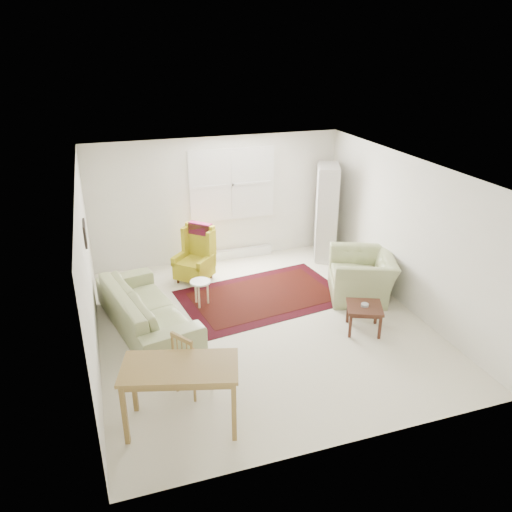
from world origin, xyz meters
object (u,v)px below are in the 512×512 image
object	(u,v)px
coffee_table	(364,318)
desk	(182,396)
sofa	(146,301)
stool	(201,293)
desk_chair	(194,361)
wingback_chair	(194,254)
armchair	(362,271)
cabinet	(327,213)

from	to	relation	value
coffee_table	desk	size ratio (longest dim) A/B	0.40
coffee_table	desk	world-z (taller)	desk
sofa	stool	world-z (taller)	sofa
stool	desk_chair	distance (m)	2.27
sofa	desk_chair	world-z (taller)	sofa
wingback_chair	desk	distance (m)	3.85
sofa	desk_chair	xyz separation A→B (m)	(0.39, -1.73, -0.03)
coffee_table	stool	xyz separation A→B (m)	(-2.22, 1.57, 0.02)
sofa	desk_chair	distance (m)	1.78
sofa	desk	xyz separation A→B (m)	(0.13, -2.31, -0.07)
sofa	armchair	world-z (taller)	sofa
wingback_chair	desk	xyz separation A→B (m)	(-0.91, -3.74, -0.12)
stool	cabinet	bearing A→B (deg)	23.30
stool	desk	size ratio (longest dim) A/B	0.35
sofa	desk	world-z (taller)	sofa
armchair	desk_chair	world-z (taller)	armchair
coffee_table	cabinet	distance (m)	2.99
armchair	wingback_chair	xyz separation A→B (m)	(-2.66, 1.50, 0.06)
armchair	desk_chair	xyz separation A→B (m)	(-3.31, -1.66, -0.02)
coffee_table	desk	bearing A→B (deg)	-158.52
wingback_chair	cabinet	bearing A→B (deg)	48.49
cabinet	wingback_chair	bearing A→B (deg)	-152.03
stool	desk	world-z (taller)	desk
sofa	armchair	xyz separation A→B (m)	(3.70, -0.07, -0.01)
coffee_table	wingback_chair	bearing A→B (deg)	129.90
coffee_table	sofa	bearing A→B (deg)	160.60
cabinet	desk	bearing A→B (deg)	-110.22
sofa	armchair	distance (m)	3.70
wingback_chair	coffee_table	xyz separation A→B (m)	(2.13, -2.55, -0.32)
sofa	wingback_chair	world-z (taller)	wingback_chair
cabinet	desk_chair	distance (m)	4.89
armchair	wingback_chair	size ratio (longest dim) A/B	1.13
armchair	desk	xyz separation A→B (m)	(-3.57, -2.24, -0.05)
cabinet	desk	size ratio (longest dim) A/B	1.48
wingback_chair	cabinet	distance (m)	2.85
sofa	cabinet	size ratio (longest dim) A/B	1.23
sofa	stool	distance (m)	1.08
desk	wingback_chair	bearing A→B (deg)	76.38
desk	desk_chair	size ratio (longest dim) A/B	1.45
cabinet	armchair	bearing A→B (deg)	-71.93
sofa	armchair	bearing A→B (deg)	-104.19
armchair	sofa	bearing A→B (deg)	-70.11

